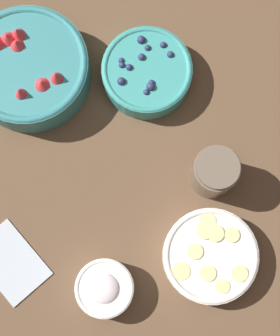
% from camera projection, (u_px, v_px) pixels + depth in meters
% --- Properties ---
extents(ground_plane, '(4.00, 4.00, 0.00)m').
position_uv_depth(ground_plane, '(116.00, 165.00, 1.04)').
color(ground_plane, brown).
extents(bowl_strawberries, '(0.22, 0.22, 0.09)m').
position_uv_depth(bowl_strawberries, '(28.00, 68.00, 1.03)').
color(bowl_strawberries, teal).
rests_on(bowl_strawberries, ground_plane).
extents(bowl_blueberries, '(0.17, 0.17, 0.06)m').
position_uv_depth(bowl_blueberries, '(147.00, 72.00, 1.04)').
color(bowl_blueberries, teal).
rests_on(bowl_blueberries, ground_plane).
extents(bowl_bananas, '(0.17, 0.17, 0.04)m').
position_uv_depth(bowl_bananas, '(210.00, 256.00, 0.98)').
color(bowl_bananas, white).
rests_on(bowl_bananas, ground_plane).
extents(bowl_cream, '(0.10, 0.10, 0.06)m').
position_uv_depth(bowl_cream, '(105.00, 288.00, 0.97)').
color(bowl_cream, white).
rests_on(bowl_cream, ground_plane).
extents(jar_chocolate, '(0.08, 0.08, 0.10)m').
position_uv_depth(jar_chocolate, '(214.00, 173.00, 0.99)').
color(jar_chocolate, brown).
rests_on(jar_chocolate, ground_plane).
extents(napkin, '(0.16, 0.14, 0.01)m').
position_uv_depth(napkin, '(10.00, 262.00, 1.00)').
color(napkin, '#B2BCC6').
rests_on(napkin, ground_plane).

